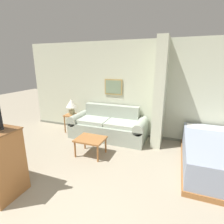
{
  "coord_description": "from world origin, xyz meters",
  "views": [
    {
      "loc": [
        0.94,
        -1.06,
        2.02
      ],
      "look_at": [
        -0.27,
        2.15,
        1.05
      ],
      "focal_mm": 28.0,
      "sensor_mm": 36.0,
      "label": 1
    }
  ],
  "objects": [
    {
      "name": "couch",
      "position": [
        -0.77,
        3.16,
        0.32
      ],
      "size": [
        2.1,
        0.84,
        0.87
      ],
      "color": "#99A393",
      "rests_on": "ground_plane"
    },
    {
      "name": "bed",
      "position": [
        1.85,
        2.51,
        0.29
      ],
      "size": [
        1.4,
        2.08,
        0.57
      ],
      "color": "#996033",
      "rests_on": "ground_plane"
    },
    {
      "name": "wall_back",
      "position": [
        -0.0,
        3.64,
        1.29
      ],
      "size": [
        7.08,
        0.16,
        2.6
      ],
      "color": "beige",
      "rests_on": "ground_plane"
    },
    {
      "name": "coffee_table",
      "position": [
        -0.77,
        2.11,
        0.35
      ],
      "size": [
        0.63,
        0.51,
        0.4
      ],
      "color": "#996033",
      "rests_on": "ground_plane"
    },
    {
      "name": "table_lamp",
      "position": [
        -1.94,
        3.17,
        0.84
      ],
      "size": [
        0.31,
        0.31,
        0.46
      ],
      "color": "tan",
      "rests_on": "side_table"
    },
    {
      "name": "side_table",
      "position": [
        -1.94,
        3.17,
        0.43
      ],
      "size": [
        0.38,
        0.38,
        0.54
      ],
      "color": "#996033",
      "rests_on": "ground_plane"
    },
    {
      "name": "wall_partition_pillar",
      "position": [
        0.55,
        3.25,
        1.3
      ],
      "size": [
        0.24,
        0.68,
        2.6
      ],
      "color": "beige",
      "rests_on": "ground_plane"
    }
  ]
}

